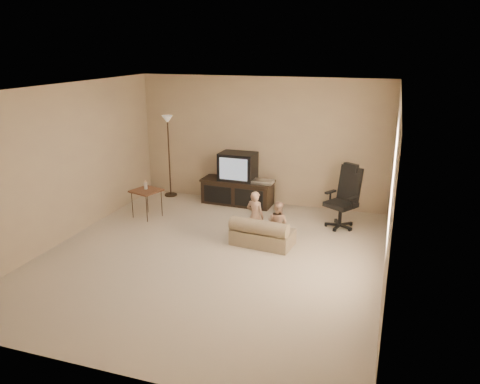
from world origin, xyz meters
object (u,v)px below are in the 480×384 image
(tv_stand, at_px, (238,183))
(floor_lamp, at_px, (168,138))
(toddler_right, at_px, (278,223))
(toddler_left, at_px, (255,216))
(side_table, at_px, (146,191))
(child_sofa, at_px, (262,234))
(office_chair, at_px, (343,205))

(tv_stand, relative_size, floor_lamp, 0.87)
(toddler_right, bearing_deg, toddler_left, 11.08)
(tv_stand, distance_m, side_table, 1.85)
(tv_stand, height_order, child_sofa, tv_stand)
(floor_lamp, bearing_deg, office_chair, -10.43)
(office_chair, distance_m, toddler_left, 1.68)
(floor_lamp, relative_size, toddler_right, 2.33)
(child_sofa, bearing_deg, office_chair, 53.43)
(office_chair, distance_m, floor_lamp, 3.83)
(side_table, distance_m, toddler_right, 2.65)
(toddler_left, height_order, toddler_right, toddler_left)
(office_chair, distance_m, side_table, 3.56)
(office_chair, height_order, child_sofa, office_chair)
(floor_lamp, xyz_separation_m, child_sofa, (2.54, -1.90, -1.05))
(office_chair, xyz_separation_m, floor_lamp, (-3.67, 0.68, 0.84))
(child_sofa, height_order, toddler_right, toddler_right)
(office_chair, bearing_deg, child_sofa, -100.90)
(child_sofa, relative_size, toddler_left, 1.19)
(toddler_right, bearing_deg, floor_lamp, -15.47)
(tv_stand, height_order, toddler_right, tv_stand)
(child_sofa, bearing_deg, toddler_right, 29.75)
(tv_stand, height_order, floor_lamp, floor_lamp)
(side_table, bearing_deg, office_chair, 10.24)
(office_chair, height_order, floor_lamp, floor_lamp)
(tv_stand, distance_m, toddler_right, 2.14)
(tv_stand, xyz_separation_m, toddler_left, (0.86, -1.70, -0.01))
(side_table, bearing_deg, tv_stand, 42.60)
(side_table, distance_m, child_sofa, 2.46)
(tv_stand, bearing_deg, child_sofa, -58.79)
(toddler_right, bearing_deg, office_chair, -111.24)
(child_sofa, xyz_separation_m, toddler_left, (-0.15, 0.14, 0.23))
(tv_stand, xyz_separation_m, office_chair, (2.14, -0.62, -0.03))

